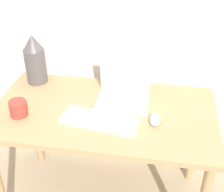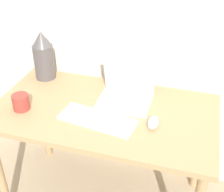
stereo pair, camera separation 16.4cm
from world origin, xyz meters
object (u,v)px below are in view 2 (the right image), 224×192
Objects in this scene: vase at (43,56)px; mug at (21,102)px; laptop at (126,92)px; mouse at (153,122)px; keyboard at (98,120)px.

mug is (0.04, -0.36, -0.11)m from vase.
vase is (-0.56, 0.11, 0.10)m from laptop.
mug is at bearing -154.46° from laptop.
mouse is (0.19, -0.19, -0.03)m from laptop.
laptop is 0.69× the size of keyboard.
laptop is at bearing 25.54° from mug.
mouse is 0.83m from vase.
mouse is 0.34× the size of vase.
keyboard is 4.56× the size of mug.
laptop is at bearing -11.14° from vase.
mouse is 1.16× the size of mug.
laptop is 0.27m from mouse.
keyboard is at bearing 1.73° from mug.
vase is at bearing 143.61° from keyboard.
laptop reaches higher than mug.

